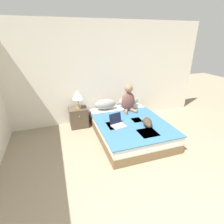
% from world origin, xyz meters
% --- Properties ---
extents(wall_back, '(5.64, 0.05, 2.55)m').
position_xyz_m(wall_back, '(0.00, 3.64, 1.27)').
color(wall_back, silver).
rests_on(wall_back, ground_plane).
extents(bed, '(1.53, 2.03, 0.39)m').
position_xyz_m(bed, '(0.36, 2.55, 0.19)').
color(bed, brown).
rests_on(bed, ground_plane).
extents(pillow_near, '(0.57, 0.29, 0.27)m').
position_xyz_m(pillow_near, '(0.02, 3.40, 0.53)').
color(pillow_near, gray).
rests_on(pillow_near, bed).
extents(pillow_far, '(0.57, 0.29, 0.27)m').
position_xyz_m(pillow_far, '(0.69, 3.40, 0.53)').
color(pillow_far, gray).
rests_on(pillow_far, bed).
extents(person_sitting, '(0.36, 0.36, 0.70)m').
position_xyz_m(person_sitting, '(0.55, 3.10, 0.70)').
color(person_sitting, brown).
rests_on(person_sitting, bed).
extents(cat_tabby, '(0.32, 0.49, 0.18)m').
position_xyz_m(cat_tabby, '(0.59, 2.16, 0.48)').
color(cat_tabby, '#473828').
rests_on(cat_tabby, bed).
extents(laptop_open, '(0.34, 0.34, 0.25)m').
position_xyz_m(laptop_open, '(-0.00, 2.40, 0.45)').
color(laptop_open, '#B7B7BC').
rests_on(laptop_open, bed).
extents(nightstand, '(0.44, 0.39, 0.51)m').
position_xyz_m(nightstand, '(-0.70, 3.38, 0.26)').
color(nightstand, brown).
rests_on(nightstand, ground_plane).
extents(table_lamp, '(0.27, 0.27, 0.47)m').
position_xyz_m(table_lamp, '(-0.68, 3.37, 0.85)').
color(table_lamp, tan).
rests_on(table_lamp, nightstand).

